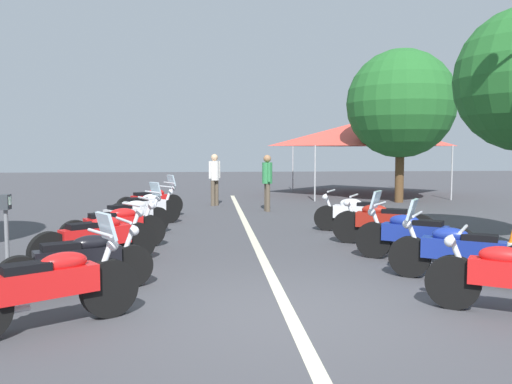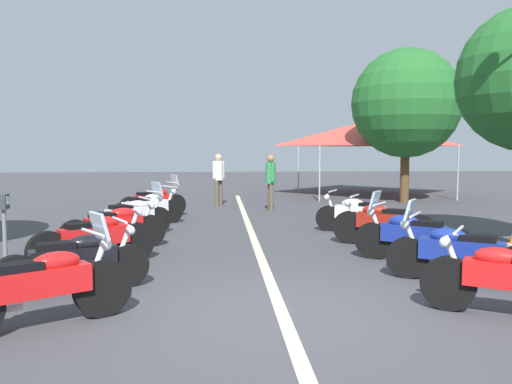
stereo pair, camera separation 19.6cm
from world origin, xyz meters
The scene contains 19 objects.
ground_plane centered at (0.00, 0.00, 0.00)m, with size 80.00×80.00×0.00m, color #424247.
lane_centre_stripe centered at (5.13, 0.00, 0.00)m, with size 22.05×0.16×0.01m, color beige.
motorcycle_left_row_0 centered at (-0.29, 2.66, 0.48)m, with size 1.29×1.79×1.23m.
motorcycle_left_row_1 centered at (1.11, 2.68, 0.45)m, with size 1.10×1.91×0.98m.
motorcycle_left_row_2 centered at (2.79, 2.81, 0.47)m, with size 1.44×1.85×1.02m.
motorcycle_left_row_3 centered at (4.25, 2.77, 0.46)m, with size 1.11×1.92×1.00m.
motorcycle_left_row_4 centered at (5.90, 2.73, 0.46)m, with size 1.37×1.71×1.19m.
motorcycle_left_row_5 centered at (7.60, 2.58, 0.45)m, with size 1.28×1.74×0.99m.
motorcycle_left_row_6 centered at (9.18, 2.62, 0.47)m, with size 1.20×1.81×1.21m.
motorcycle_right_row_1 centered at (1.27, -2.72, 0.46)m, with size 1.28×1.88×1.20m.
motorcycle_right_row_2 centered at (2.70, -2.56, 0.47)m, with size 1.32×1.79×1.22m.
motorcycle_right_row_3 centered at (4.31, -2.56, 0.47)m, with size 1.14×1.90×1.02m.
motorcycle_right_row_4 centered at (6.00, -2.52, 0.45)m, with size 1.15×1.96×0.98m.
parking_meter centered at (1.92, 3.92, 0.90)m, with size 0.18×0.13×1.29m.
traffic_cone_0 centered at (2.36, -4.16, 0.29)m, with size 0.36×0.36×0.61m.
bystander_1 centered at (10.42, -0.86, 1.05)m, with size 0.52×0.32×1.78m.
bystander_2 centered at (12.23, 0.77, 1.06)m, with size 0.40×0.40×1.79m.
roadside_tree_2 centered at (12.83, -6.03, 3.61)m, with size 3.95×3.95×5.59m.
event_tent centered at (16.13, -5.67, 2.65)m, with size 5.93×5.93×3.20m.
Camera 1 is at (-6.06, 0.93, 1.95)m, focal length 37.01 mm.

